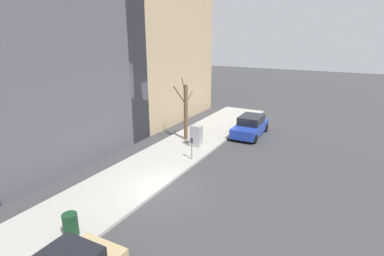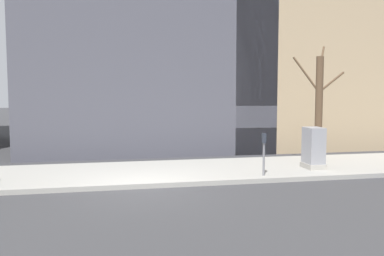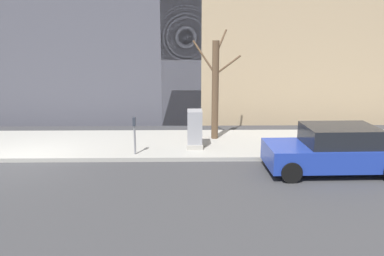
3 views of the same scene
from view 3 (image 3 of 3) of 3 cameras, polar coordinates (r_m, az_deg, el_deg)
ground_plane at (r=14.34m, az=-24.43°, el=-4.82°), size 120.00×120.00×0.00m
sidewalk at (r=16.08m, az=-21.69°, el=-2.35°), size 4.00×36.00×0.15m
parked_car_blue at (r=12.80m, az=20.80°, el=-3.15°), size 2.00×4.24×1.52m
parking_meter at (r=13.43m, az=-8.75°, el=-0.57°), size 0.14×0.10×1.35m
utility_box at (r=14.16m, az=0.42°, el=-0.20°), size 0.83×0.61×1.43m
bare_tree at (r=15.24m, az=3.57°, el=6.11°), size 0.76×1.93×4.42m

